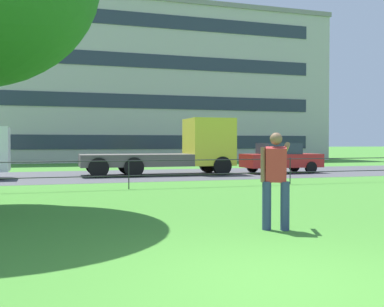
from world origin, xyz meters
TOP-DOWN VIEW (x-y plane):
  - ground_plane at (0.00, 0.00)m, footprint 300.00×300.00m
  - street_strip at (0.00, 17.02)m, footprint 80.00×8.00m
  - park_fence at (0.00, 10.53)m, footprint 36.37×0.04m
  - person_thrower at (1.37, 2.73)m, footprint 0.73×0.71m
  - flatbed_truck_right at (3.51, 16.73)m, footprint 7.33×2.51m
  - car_red_left at (8.77, 16.32)m, footprint 4.03×1.86m
  - apartment_building_background at (6.42, 38.43)m, footprint 30.26×15.42m

SIDE VIEW (x-z plane):
  - ground_plane at x=0.00m, z-range 0.00..0.00m
  - street_strip at x=0.00m, z-range 0.00..0.01m
  - park_fence at x=0.00m, z-range 0.18..1.18m
  - car_red_left at x=8.77m, z-range 0.01..1.55m
  - person_thrower at x=1.37m, z-range 0.07..1.81m
  - flatbed_truck_right at x=3.51m, z-range -0.16..2.59m
  - apartment_building_background at x=6.42m, z-range 0.00..13.26m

